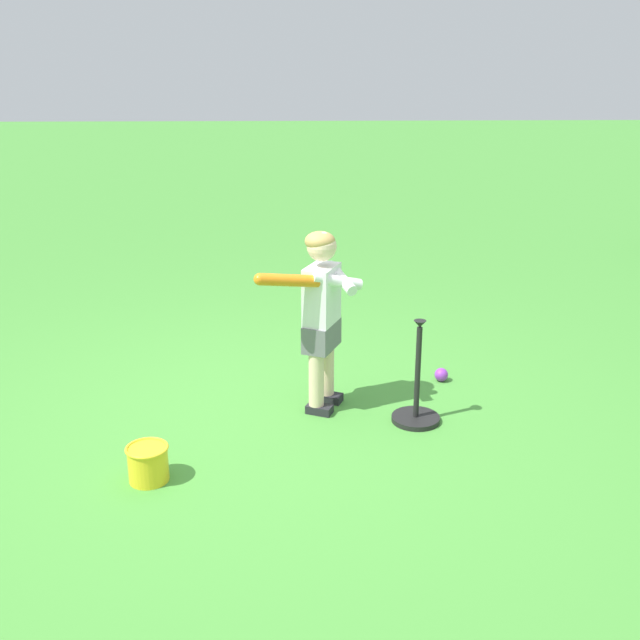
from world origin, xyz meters
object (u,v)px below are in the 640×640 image
at_px(play_ball_near_batter, 441,375).
at_px(play_ball_midfield, 311,288).
at_px(batting_tee, 416,404).
at_px(child_batter, 321,305).
at_px(toy_bucket, 148,463).

height_order(play_ball_near_batter, play_ball_midfield, play_ball_near_batter).
xyz_separation_m(play_ball_midfield, batting_tee, (0.56, -2.50, 0.06)).
distance_m(child_batter, play_ball_midfield, 2.38).
distance_m(child_batter, batting_tee, 0.80).
relative_size(play_ball_midfield, batting_tee, 0.13).
xyz_separation_m(batting_tee, toy_bucket, (-1.43, -0.61, -0.01)).
bearing_deg(play_ball_near_batter, batting_tee, -114.13).
xyz_separation_m(child_batter, batting_tee, (0.54, -0.19, -0.55)).
distance_m(play_ball_midfield, batting_tee, 2.56).
bearing_deg(play_ball_midfield, child_batter, -89.74).
height_order(child_batter, toy_bucket, child_batter).
relative_size(child_batter, toy_bucket, 5.00).
bearing_deg(toy_bucket, play_ball_midfield, 74.22).
distance_m(play_ball_midfield, toy_bucket, 3.23).
bearing_deg(play_ball_near_batter, toy_bucket, -145.31).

